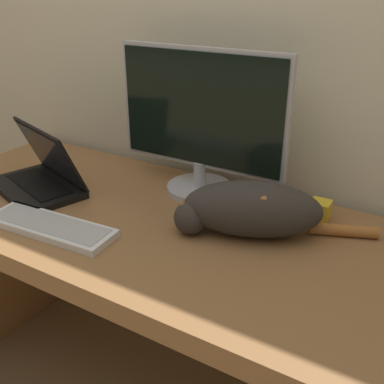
% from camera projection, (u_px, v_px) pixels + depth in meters
% --- Properties ---
extents(wall_back, '(6.40, 0.06, 2.60)m').
position_uv_depth(wall_back, '(202.00, 16.00, 1.43)').
color(wall_back, beige).
rests_on(wall_back, ground_plane).
extents(desk, '(1.51, 0.70, 0.78)m').
position_uv_depth(desk, '(136.00, 258.00, 1.41)').
color(desk, olive).
rests_on(desk, ground_plane).
extents(monitor, '(0.56, 0.21, 0.45)m').
position_uv_depth(monitor, '(201.00, 122.00, 1.37)').
color(monitor, '#B2B2B7').
rests_on(monitor, desk).
extents(laptop, '(0.38, 0.30, 0.21)m').
position_uv_depth(laptop, '(40.00, 177.00, 1.47)').
color(laptop, black).
rests_on(laptop, desk).
extents(external_keyboard, '(0.39, 0.14, 0.02)m').
position_uv_depth(external_keyboard, '(50.00, 226.00, 1.24)').
color(external_keyboard, white).
rests_on(external_keyboard, desk).
extents(cat, '(0.51, 0.30, 0.15)m').
position_uv_depth(cat, '(250.00, 208.00, 1.19)').
color(cat, '#332D28').
rests_on(cat, desk).
extents(small_toy, '(0.06, 0.06, 0.06)m').
position_uv_depth(small_toy, '(320.00, 210.00, 1.29)').
color(small_toy, gold).
rests_on(small_toy, desk).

